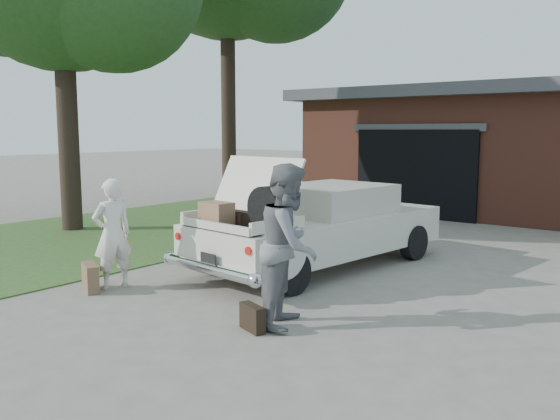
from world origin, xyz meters
The scene contains 8 objects.
ground centered at (0.00, 0.00, 0.00)m, with size 90.00×90.00×0.00m, color gray.
grass_strip centered at (-5.50, 3.00, 0.01)m, with size 6.00×16.00×0.02m, color #2D4C1E.
house centered at (0.98, 11.47, 1.67)m, with size 12.80×7.80×3.30m.
sedan centered at (-0.29, 1.98, 0.68)m, with size 2.25×4.77×1.81m.
woman_left centered at (-1.82, -0.84, 0.77)m, with size 0.56×0.37×1.54m, color white.
woman_right centered at (1.04, -0.55, 0.91)m, with size 0.89×0.69×1.83m, color slate.
suitcase_left centered at (-1.94, -1.14, 0.19)m, with size 0.49×0.16×0.38m, color brown.
suitcase_right centered at (0.86, -0.99, 0.15)m, with size 0.38×0.12×0.29m, color black.
Camera 1 is at (4.98, -5.74, 2.20)m, focal length 38.00 mm.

